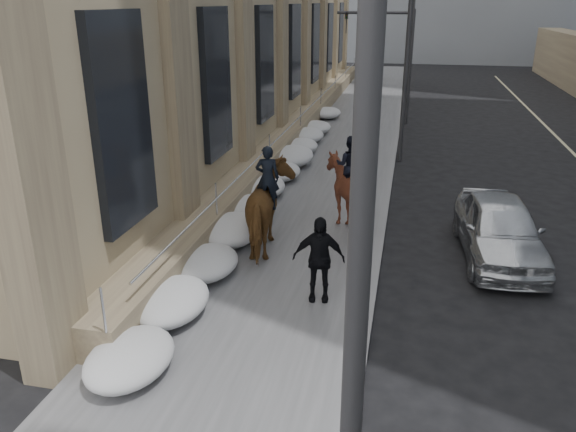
% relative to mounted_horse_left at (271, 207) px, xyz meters
% --- Properties ---
extents(ground, '(140.00, 140.00, 0.00)m').
position_rel_mounted_horse_left_xyz_m(ground, '(0.22, -3.81, -1.31)').
color(ground, black).
rests_on(ground, ground).
extents(sidewalk, '(5.00, 80.00, 0.12)m').
position_rel_mounted_horse_left_xyz_m(sidewalk, '(0.22, 6.19, -1.25)').
color(sidewalk, '#505053').
rests_on(sidewalk, ground).
extents(curb, '(0.24, 80.00, 0.12)m').
position_rel_mounted_horse_left_xyz_m(curb, '(2.84, 6.19, -1.25)').
color(curb, slate).
rests_on(curb, ground).
extents(streetlight_near, '(1.71, 0.24, 8.00)m').
position_rel_mounted_horse_left_xyz_m(streetlight_near, '(2.96, -9.81, 3.27)').
color(streetlight_near, '#2D2D30').
rests_on(streetlight_near, ground).
extents(streetlight_mid, '(1.71, 0.24, 8.00)m').
position_rel_mounted_horse_left_xyz_m(streetlight_mid, '(2.96, 10.19, 3.27)').
color(streetlight_mid, '#2D2D30').
rests_on(streetlight_mid, ground).
extents(streetlight_far, '(1.71, 0.24, 8.00)m').
position_rel_mounted_horse_left_xyz_m(streetlight_far, '(2.96, 30.19, 3.27)').
color(streetlight_far, '#2D2D30').
rests_on(streetlight_far, ground).
extents(traffic_signal, '(4.10, 0.22, 6.00)m').
position_rel_mounted_horse_left_xyz_m(traffic_signal, '(2.29, 18.19, 2.69)').
color(traffic_signal, '#2D2D30').
rests_on(traffic_signal, ground).
extents(snow_bank, '(1.70, 18.10, 0.76)m').
position_rel_mounted_horse_left_xyz_m(snow_bank, '(-1.20, 4.30, -0.84)').
color(snow_bank, silver).
rests_on(snow_bank, sidewalk).
extents(mounted_horse_left, '(1.68, 2.89, 2.80)m').
position_rel_mounted_horse_left_xyz_m(mounted_horse_left, '(0.00, 0.00, 0.00)').
color(mounted_horse_left, '#563719').
rests_on(mounted_horse_left, sidewalk).
extents(mounted_horse_right, '(1.84, 2.03, 2.72)m').
position_rel_mounted_horse_left_xyz_m(mounted_horse_right, '(1.83, 1.98, -0.04)').
color(mounted_horse_right, '#421F13').
rests_on(mounted_horse_right, sidewalk).
extents(pedestrian, '(1.20, 0.61, 1.97)m').
position_rel_mounted_horse_left_xyz_m(pedestrian, '(1.68, -2.43, -0.21)').
color(pedestrian, black).
rests_on(pedestrian, sidewalk).
extents(car_silver, '(2.24, 4.91, 1.63)m').
position_rel_mounted_horse_left_xyz_m(car_silver, '(5.93, 0.99, -0.49)').
color(car_silver, silver).
rests_on(car_silver, ground).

